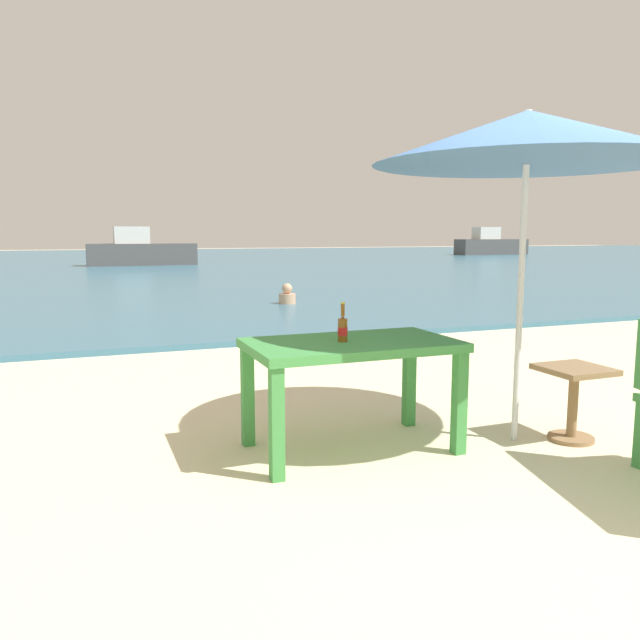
% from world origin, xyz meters
% --- Properties ---
extents(ground_plane, '(120.00, 120.00, 0.00)m').
position_xyz_m(ground_plane, '(0.00, 0.00, 0.00)').
color(ground_plane, beige).
extents(sea_water, '(120.00, 50.00, 0.08)m').
position_xyz_m(sea_water, '(0.00, 30.00, 0.04)').
color(sea_water, '#386B84').
rests_on(sea_water, ground_plane).
extents(picnic_table_green, '(1.40, 0.80, 0.76)m').
position_xyz_m(picnic_table_green, '(-1.17, 0.91, 0.65)').
color(picnic_table_green, '#3D8C42').
rests_on(picnic_table_green, ground_plane).
extents(beer_bottle_amber, '(0.07, 0.07, 0.26)m').
position_xyz_m(beer_bottle_amber, '(-1.24, 0.90, 0.85)').
color(beer_bottle_amber, brown).
rests_on(beer_bottle_amber, picnic_table_green).
extents(patio_umbrella, '(2.10, 2.10, 2.30)m').
position_xyz_m(patio_umbrella, '(0.01, 0.66, 2.12)').
color(patio_umbrella, silver).
rests_on(patio_umbrella, ground_plane).
extents(side_table_wood, '(0.44, 0.44, 0.54)m').
position_xyz_m(side_table_wood, '(0.39, 0.50, 0.35)').
color(side_table_wood, olive).
rests_on(side_table_wood, ground_plane).
extents(swimmer_person, '(0.34, 0.34, 0.41)m').
position_xyz_m(swimmer_person, '(1.02, 8.95, 0.24)').
color(swimmer_person, tan).
rests_on(swimmer_person, sea_water).
extents(boat_ferry, '(4.68, 1.28, 1.70)m').
position_xyz_m(boat_ferry, '(-0.25, 25.88, 0.69)').
color(boat_ferry, '#4C4C4C').
rests_on(boat_ferry, sea_water).
extents(boat_barge, '(5.02, 1.37, 1.82)m').
position_xyz_m(boat_barge, '(23.00, 32.09, 0.74)').
color(boat_barge, '#4C4C4C').
rests_on(boat_barge, sea_water).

